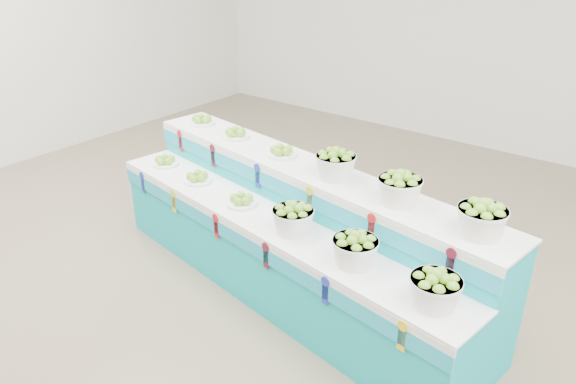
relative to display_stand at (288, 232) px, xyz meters
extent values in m
plane|color=#776A50|center=(0.58, -0.77, -0.51)|extent=(10.00, 10.00, 0.00)
cylinder|color=white|center=(-1.46, 0.00, 0.26)|extent=(0.28, 0.28, 0.10)
cylinder|color=white|center=(-0.95, -0.08, 0.26)|extent=(0.28, 0.28, 0.10)
cylinder|color=white|center=(-0.34, -0.17, 0.26)|extent=(0.28, 0.28, 0.10)
cylinder|color=white|center=(-1.40, 0.44, 0.56)|extent=(0.28, 0.28, 0.10)
cylinder|color=white|center=(-0.88, 0.36, 0.56)|extent=(0.28, 0.28, 0.10)
cylinder|color=white|center=(-0.27, 0.27, 0.56)|extent=(0.28, 0.28, 0.10)
camera|label=1|loc=(2.36, -3.04, 2.20)|focal=34.12mm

